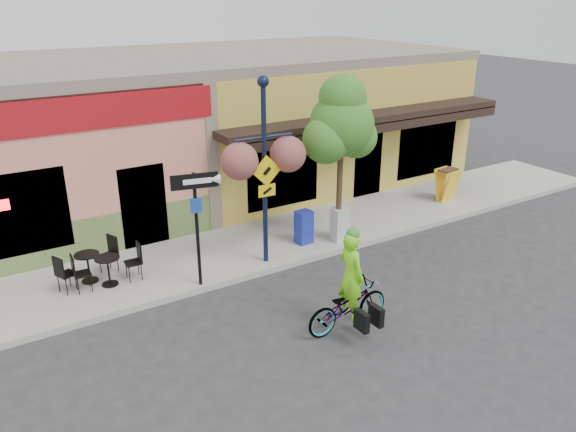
# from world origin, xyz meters

# --- Properties ---
(ground) EXTENTS (90.00, 90.00, 0.00)m
(ground) POSITION_xyz_m (0.00, 0.00, 0.00)
(ground) COLOR #2D2D30
(ground) RESTS_ON ground
(sidewalk) EXTENTS (24.00, 3.00, 0.15)m
(sidewalk) POSITION_xyz_m (0.00, 2.00, 0.07)
(sidewalk) COLOR #9E9B93
(sidewalk) RESTS_ON ground
(curb) EXTENTS (24.00, 0.12, 0.15)m
(curb) POSITION_xyz_m (0.00, 0.55, 0.07)
(curb) COLOR #A8A59E
(curb) RESTS_ON ground
(building) EXTENTS (18.20, 8.20, 4.50)m
(building) POSITION_xyz_m (0.00, 7.50, 2.25)
(building) COLOR tan
(building) RESTS_ON ground
(bicycle) EXTENTS (1.92, 0.70, 1.00)m
(bicycle) POSITION_xyz_m (-0.79, -2.34, 0.50)
(bicycle) COLOR maroon
(bicycle) RESTS_ON ground
(cyclist_rider) EXTENTS (0.45, 0.67, 1.83)m
(cyclist_rider) POSITION_xyz_m (-0.74, -2.34, 0.91)
(cyclist_rider) COLOR #73E518
(cyclist_rider) RESTS_ON ground
(lamp_post) EXTENTS (1.47, 0.65, 4.52)m
(lamp_post) POSITION_xyz_m (-0.82, 0.92, 2.41)
(lamp_post) COLOR #101A33
(lamp_post) RESTS_ON sidewalk
(one_way_sign) EXTENTS (1.04, 0.44, 2.66)m
(one_way_sign) POSITION_xyz_m (-2.69, 0.65, 1.48)
(one_way_sign) COLOR black
(one_way_sign) RESTS_ON sidewalk
(cafe_set_left) EXTENTS (1.52, 0.81, 0.90)m
(cafe_set_left) POSITION_xyz_m (-4.45, 1.72, 0.60)
(cafe_set_left) COLOR black
(cafe_set_left) RESTS_ON sidewalk
(cafe_set_right) EXTENTS (1.67, 1.29, 0.90)m
(cafe_set_right) POSITION_xyz_m (-4.79, 2.13, 0.60)
(cafe_set_right) COLOR black
(cafe_set_right) RESTS_ON sidewalk
(newspaper_box_blue) EXTENTS (0.43, 0.39, 0.89)m
(newspaper_box_blue) POSITION_xyz_m (0.57, 1.32, 0.60)
(newspaper_box_blue) COLOR #19299B
(newspaper_box_blue) RESTS_ON sidewalk
(newspaper_box_grey) EXTENTS (0.44, 0.40, 0.88)m
(newspaper_box_grey) POSITION_xyz_m (1.50, 0.97, 0.59)
(newspaper_box_grey) COLOR silver
(newspaper_box_grey) RESTS_ON sidewalk
(street_tree) EXTENTS (2.18, 2.18, 4.43)m
(street_tree) POSITION_xyz_m (1.46, 1.02, 2.37)
(street_tree) COLOR #3D7A26
(street_tree) RESTS_ON sidewalk
(sandwich_board) EXTENTS (0.67, 0.53, 1.04)m
(sandwich_board) POSITION_xyz_m (6.24, 1.47, 0.67)
(sandwich_board) COLOR yellow
(sandwich_board) RESTS_ON sidewalk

